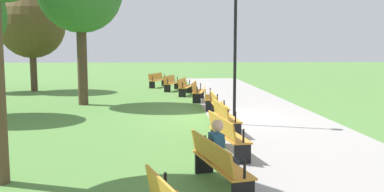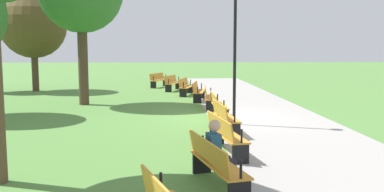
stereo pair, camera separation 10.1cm
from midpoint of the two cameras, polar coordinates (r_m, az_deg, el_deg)
The scene contains 14 objects.
ground_plane at distance 14.61m, azimuth 4.11°, elevation -3.10°, with size 120.00×120.00×0.00m, color #54843D.
path_paving at distance 14.91m, azimuth 10.59°, elevation -2.98°, with size 39.13×4.18×0.01m, color #A39E99.
bench_0 at distance 26.40m, azimuth -4.57°, elevation 2.29°, with size 2.01×1.22×0.89m.
bench_1 at distance 24.09m, azimuth -2.63°, elevation 1.89°, with size 2.03×1.08×0.89m.
bench_2 at distance 21.74m, azimuth -0.77°, elevation 1.39°, with size 2.04×0.94×0.89m.
bench_3 at distance 19.36m, azimuth 0.96°, elevation 0.75°, with size 2.03×0.79×0.89m.
bench_4 at distance 16.95m, azimuth 2.53°, elevation -0.10°, with size 2.01×0.63×0.89m.
bench_5 at distance 14.53m, azimuth 3.84°, elevation -1.23°, with size 1.98×0.47×0.89m.
bench_6 at distance 12.09m, azimuth 4.74°, elevation -2.83°, with size 2.01×0.63×0.89m.
bench_7 at distance 9.67m, azimuth 4.91°, elevation -5.23°, with size 2.03×0.79×0.89m.
bench_8 at distance 7.27m, azimuth 3.58°, elevation -9.20°, with size 2.04×0.94×0.89m.
person_seated at distance 7.46m, azimuth 4.09°, elevation -7.55°, with size 0.42×0.57×1.20m.
tree_1 at distance 25.48m, azimuth -21.18°, elevation 9.12°, with size 3.74×3.74×5.66m.
lamp_post at distance 13.24m, azimuth 6.25°, elevation 9.06°, with size 0.32×0.32×4.42m.
Camera 2 is at (14.30, -1.72, 2.46)m, focal length 38.20 mm.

